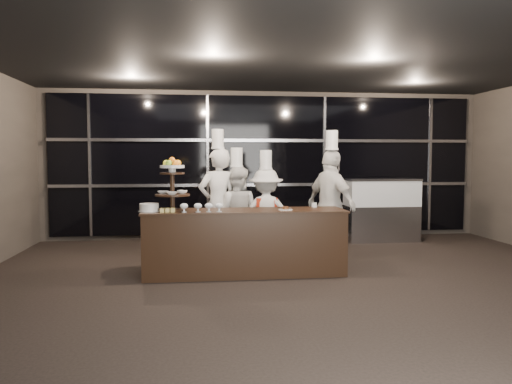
{
  "coord_description": "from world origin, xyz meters",
  "views": [
    {
      "loc": [
        -1.43,
        -5.17,
        1.66
      ],
      "look_at": [
        -0.56,
        2.08,
        1.15
      ],
      "focal_mm": 35.0,
      "sensor_mm": 36.0,
      "label": 1
    }
  ],
  "objects": [
    {
      "name": "display_case",
      "position": [
        2.21,
        4.3,
        0.69
      ],
      "size": [
        1.42,
        0.62,
        1.24
      ],
      "color": "#A5A5AA",
      "rests_on": "ground"
    },
    {
      "name": "buffet_counter",
      "position": [
        -0.76,
        1.78,
        0.47
      ],
      "size": [
        2.84,
        0.74,
        0.92
      ],
      "color": "black",
      "rests_on": "ground"
    },
    {
      "name": "chef_cup",
      "position": [
        0.3,
        2.03,
        0.96
      ],
      "size": [
        0.08,
        0.08,
        0.07
      ],
      "primitive_type": "cylinder",
      "color": "white",
      "rests_on": "buffet_counter"
    },
    {
      "name": "chef_a",
      "position": [
        -1.09,
        2.76,
        0.92
      ],
      "size": [
        0.76,
        0.63,
        2.1
      ],
      "color": "silver",
      "rests_on": "ground"
    },
    {
      "name": "layer_cake",
      "position": [
        -2.08,
        1.73,
        0.97
      ],
      "size": [
        0.3,
        0.3,
        0.11
      ],
      "color": "white",
      "rests_on": "buffet_counter"
    },
    {
      "name": "small_plate",
      "position": [
        -0.19,
        1.68,
        0.94
      ],
      "size": [
        0.2,
        0.2,
        0.05
      ],
      "color": "white",
      "rests_on": "buffet_counter"
    },
    {
      "name": "chef_d",
      "position": [
        0.7,
        2.53,
        0.91
      ],
      "size": [
        0.85,
        1.13,
        2.08
      ],
      "color": "white",
      "rests_on": "ground"
    },
    {
      "name": "window_wall",
      "position": [
        0.0,
        4.94,
        1.5
      ],
      "size": [
        8.6,
        0.1,
        2.8
      ],
      "color": "black",
      "rests_on": "ground"
    },
    {
      "name": "compotes",
      "position": [
        -1.35,
        1.56,
        1.0
      ],
      "size": [
        0.58,
        0.11,
        0.12
      ],
      "color": "silver",
      "rests_on": "buffet_counter"
    },
    {
      "name": "display_stand",
      "position": [
        -1.76,
        1.78,
        1.34
      ],
      "size": [
        0.48,
        0.48,
        0.74
      ],
      "color": "black",
      "rests_on": "buffet_counter"
    },
    {
      "name": "room",
      "position": [
        0.0,
        0.0,
        1.5
      ],
      "size": [
        10.0,
        10.0,
        10.0
      ],
      "color": "black",
      "rests_on": "ground"
    },
    {
      "name": "chef_c",
      "position": [
        -0.32,
        2.77,
        0.75
      ],
      "size": [
        0.98,
        0.59,
        1.77
      ],
      "color": "silver",
      "rests_on": "ground"
    },
    {
      "name": "pastry_squares",
      "position": [
        -1.82,
        1.62,
        0.95
      ],
      "size": [
        0.2,
        0.13,
        0.05
      ],
      "color": "#E8D371",
      "rests_on": "buffet_counter"
    },
    {
      "name": "chef_b",
      "position": [
        -0.79,
        2.79,
        0.77
      ],
      "size": [
        0.86,
        0.75,
        1.81
      ],
      "color": "white",
      "rests_on": "ground"
    }
  ]
}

